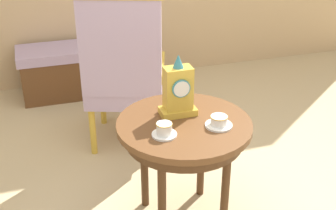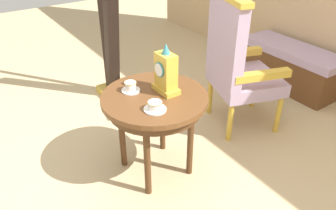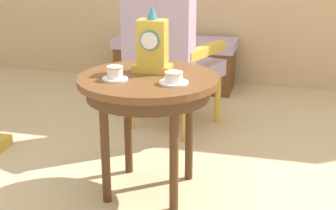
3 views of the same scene
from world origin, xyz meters
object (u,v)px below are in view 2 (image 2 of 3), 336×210
object	(u,v)px
teacup_right	(155,106)
side_table	(155,105)
mantel_clock	(166,73)
harp	(109,27)
window_bench	(290,66)
teacup_left	(131,87)
armchair	(237,62)

from	to	relation	value
teacup_right	side_table	bearing A→B (deg)	148.48
mantel_clock	harp	distance (m)	1.16
harp	window_bench	bearing A→B (deg)	62.81
teacup_left	window_bench	xyz separation A→B (m)	(-0.18, 1.97, -0.43)
teacup_left	armchair	distance (m)	0.97
teacup_right	window_bench	distance (m)	2.07
mantel_clock	window_bench	bearing A→B (deg)	99.86
side_table	mantel_clock	size ratio (longest dim) A/B	2.09
mantel_clock	harp	size ratio (longest dim) A/B	0.19
armchair	window_bench	size ratio (longest dim) A/B	1.08
mantel_clock	armchair	world-z (taller)	armchair
harp	window_bench	size ratio (longest dim) A/B	1.69
teacup_left	harp	size ratio (longest dim) A/B	0.07
harp	window_bench	distance (m)	1.90
armchair	window_bench	bearing A→B (deg)	100.51
teacup_right	armchair	xyz separation A→B (m)	(-0.28, 0.96, -0.06)
side_table	teacup_right	xyz separation A→B (m)	(0.15, -0.09, 0.10)
side_table	mantel_clock	world-z (taller)	mantel_clock
teacup_right	window_bench	size ratio (longest dim) A/B	0.13
mantel_clock	harp	xyz separation A→B (m)	(-1.15, 0.15, -0.04)
teacup_left	window_bench	bearing A→B (deg)	95.11
teacup_right	mantel_clock	size ratio (longest dim) A/B	0.41
armchair	window_bench	world-z (taller)	armchair
harp	window_bench	world-z (taller)	harp
window_bench	teacup_right	bearing A→B (deg)	-76.68
armchair	side_table	bearing A→B (deg)	-81.66
teacup_left	harp	xyz separation A→B (m)	(-1.02, 0.34, 0.06)
armchair	window_bench	distance (m)	1.09
window_bench	mantel_clock	bearing A→B (deg)	-80.14
teacup_left	harp	bearing A→B (deg)	161.53
side_table	mantel_clock	distance (m)	0.23
side_table	teacup_right	size ratio (longest dim) A/B	5.06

